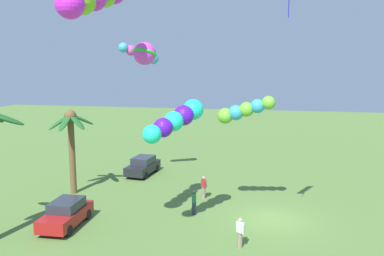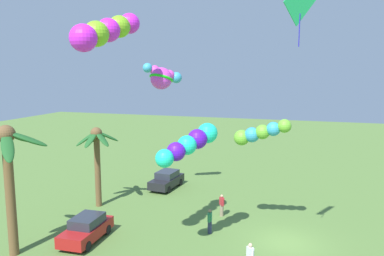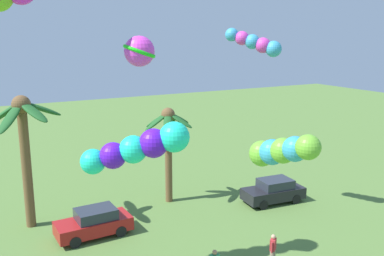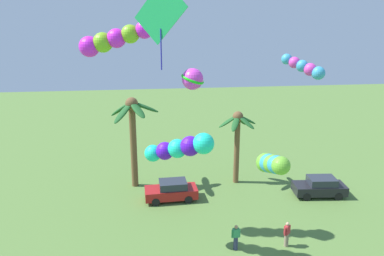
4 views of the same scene
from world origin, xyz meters
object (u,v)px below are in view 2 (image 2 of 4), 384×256
parked_car_0 (167,180)px  parked_car_1 (87,229)px  spectator_1 (222,205)px  palm_tree_1 (8,161)px  kite_tube_5 (164,73)px  spectator_0 (210,221)px  kite_tube_4 (260,133)px  kite_diamond_3 (300,1)px  kite_tube_0 (105,31)px  kite_ball_2 (161,78)px  kite_tube_1 (190,144)px  palm_tree_0 (97,149)px

parked_car_0 → parked_car_1: same height
spectator_1 → palm_tree_1: bearing=132.7°
kite_tube_5 → spectator_0: bearing=-137.2°
kite_tube_4 → spectator_1: bearing=51.5°
kite_tube_4 → parked_car_0: bearing=50.9°
parked_car_0 → kite_diamond_3: size_ratio=1.30×
kite_tube_0 → kite_diamond_3: 8.76m
kite_diamond_3 → kite_tube_5: (10.06, 10.44, -3.19)m
kite_ball_2 → kite_tube_4: bearing=-59.1°
palm_tree_1 → kite_tube_0: kite_tube_0 is taller
kite_tube_0 → kite_tube_4: (7.51, -6.09, -5.50)m
parked_car_1 → spectator_0: bearing=-64.7°
palm_tree_1 → parked_car_0: 15.31m
palm_tree_1 → spectator_0: palm_tree_1 is taller
parked_car_1 → kite_tube_0: size_ratio=0.94×
parked_car_1 → kite_diamond_3: (-1.12, -12.06, 12.50)m
palm_tree_1 → kite_tube_4: kite_tube_4 is taller
kite_tube_1 → kite_diamond_3: bearing=-102.3°
kite_tube_1 → kite_ball_2: size_ratio=2.15×
palm_tree_0 → kite_tube_1: 10.80m
parked_car_0 → kite_tube_1: bearing=-153.0°
kite_diamond_3 → kite_tube_5: kite_diamond_3 is taller
kite_tube_0 → palm_tree_0: bearing=34.6°
kite_tube_4 → spectator_0: bearing=106.1°
parked_car_1 → spectator_0: (3.26, -6.88, 0.06)m
kite_tube_5 → kite_diamond_3: bearing=-134.0°
spectator_0 → kite_ball_2: size_ratio=0.92×
parked_car_1 → kite_diamond_3: size_ratio=1.28×
palm_tree_0 → kite_diamond_3: (-6.71, -14.58, 8.82)m
kite_tube_4 → palm_tree_0: bearing=83.1°
parked_car_1 → kite_diamond_3: 17.40m
kite_tube_0 → parked_car_0: bearing=11.0°
palm_tree_1 → spectator_0: bearing=-58.5°
kite_tube_0 → kite_ball_2: bearing=-11.7°
parked_car_0 → parked_car_1: 11.41m
spectator_1 → kite_tube_0: kite_tube_0 is taller
spectator_0 → kite_diamond_3: kite_diamond_3 is taller
parked_car_0 → spectator_0: size_ratio=2.54×
parked_car_0 → palm_tree_0: bearing=150.1°
palm_tree_1 → parked_car_1: palm_tree_1 is taller
kite_tube_0 → kite_tube_5: size_ratio=1.62×
kite_diamond_3 → kite_tube_4: (5.21, 2.28, -6.73)m
kite_tube_1 → spectator_1: bearing=-3.4°
palm_tree_0 → parked_car_1: bearing=-155.7°
kite_tube_1 → palm_tree_0: bearing=58.8°
kite_tube_0 → kite_diamond_3: size_ratio=1.36×
spectator_0 → kite_tube_4: kite_tube_4 is taller
palm_tree_1 → spectator_0: 12.35m
palm_tree_0 → kite_tube_1: (-5.51, -9.09, 1.95)m
parked_car_0 → kite_diamond_3: (-12.50, -11.25, 12.50)m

